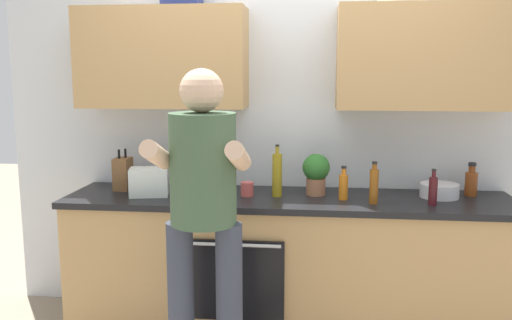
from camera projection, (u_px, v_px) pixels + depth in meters
back_wall_unit at (291, 102)px, 3.61m from camera, size 4.00×0.38×2.50m
counter at (287, 264)px, 3.51m from camera, size 2.84×0.67×0.90m
person_standing at (203, 205)px, 2.77m from camera, size 0.49×0.45×1.70m
bottle_vinegar at (471, 182)px, 3.46m from camera, size 0.08×0.08×0.21m
bottle_hotsauce at (191, 179)px, 3.55m from camera, size 0.07×0.07×0.22m
bottle_juice at (343, 186)px, 3.36m from camera, size 0.06×0.06×0.21m
bottle_water at (198, 180)px, 3.38m from camera, size 0.06×0.06×0.28m
bottle_syrup at (374, 185)px, 3.24m from camera, size 0.05×0.05×0.26m
bottle_oil at (277, 174)px, 3.43m from camera, size 0.06×0.06×0.33m
bottle_wine at (433, 190)px, 3.21m from camera, size 0.05×0.05×0.22m
cup_ceramic at (247, 189)px, 3.46m from camera, size 0.08×0.08×0.09m
cup_coffee at (221, 189)px, 3.48m from camera, size 0.08×0.08×0.08m
cup_tea at (178, 183)px, 3.64m from camera, size 0.09×0.09×0.10m
mixing_bowl at (439, 190)px, 3.42m from camera, size 0.24×0.24×0.09m
knife_block at (123, 174)px, 3.63m from camera, size 0.10×0.14×0.28m
potted_herb at (316, 172)px, 3.47m from camera, size 0.18×0.18×0.27m
grocery_bag_produce at (149, 182)px, 3.46m from camera, size 0.27×0.22×0.18m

